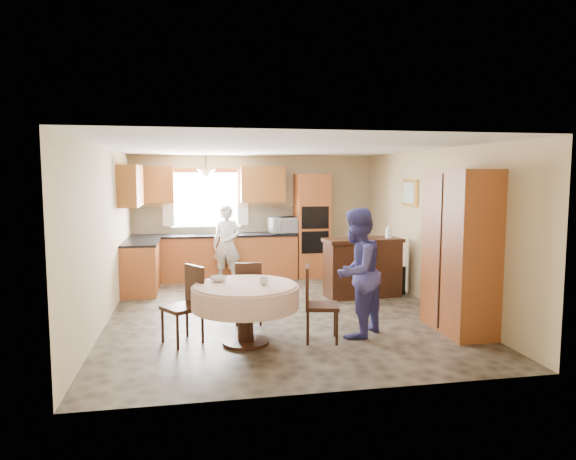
{
  "coord_description": "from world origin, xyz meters",
  "views": [
    {
      "loc": [
        -1.27,
        -7.6,
        2.08
      ],
      "look_at": [
        0.21,
        0.3,
        1.23
      ],
      "focal_mm": 32.0,
      "sensor_mm": 36.0,
      "label": 1
    }
  ],
  "objects_px": {
    "person_dining": "(356,272)",
    "dining_table": "(245,297)",
    "chair_back": "(249,290)",
    "chair_right": "(316,300)",
    "sideboard": "(362,269)",
    "person_sink": "(227,244)",
    "cupboard": "(460,251)",
    "chair_left": "(187,300)",
    "oven_tower": "(312,226)"
  },
  "relations": [
    {
      "from": "oven_tower",
      "to": "chair_left",
      "type": "height_order",
      "value": "oven_tower"
    },
    {
      "from": "person_dining",
      "to": "dining_table",
      "type": "bearing_deg",
      "value": -42.09
    },
    {
      "from": "chair_back",
      "to": "chair_right",
      "type": "xyz_separation_m",
      "value": [
        0.75,
        -0.88,
        0.04
      ]
    },
    {
      "from": "chair_back",
      "to": "chair_right",
      "type": "relative_size",
      "value": 0.93
    },
    {
      "from": "cupboard",
      "to": "chair_left",
      "type": "distance_m",
      "value": 3.62
    },
    {
      "from": "person_dining",
      "to": "chair_back",
      "type": "bearing_deg",
      "value": -75.21
    },
    {
      "from": "sideboard",
      "to": "chair_back",
      "type": "xyz_separation_m",
      "value": [
        -2.11,
        -1.31,
        0.02
      ]
    },
    {
      "from": "person_sink",
      "to": "person_dining",
      "type": "xyz_separation_m",
      "value": [
        1.43,
        -3.64,
        0.07
      ]
    },
    {
      "from": "cupboard",
      "to": "dining_table",
      "type": "relative_size",
      "value": 1.63
    },
    {
      "from": "chair_left",
      "to": "person_sink",
      "type": "height_order",
      "value": "person_sink"
    },
    {
      "from": "cupboard",
      "to": "chair_back",
      "type": "xyz_separation_m",
      "value": [
        -2.74,
        0.83,
        -0.59
      ]
    },
    {
      "from": "sideboard",
      "to": "person_sink",
      "type": "xyz_separation_m",
      "value": [
        -2.22,
        1.55,
        0.29
      ]
    },
    {
      "from": "oven_tower",
      "to": "chair_left",
      "type": "bearing_deg",
      "value": -122.86
    },
    {
      "from": "cupboard",
      "to": "person_dining",
      "type": "distance_m",
      "value": 1.44
    },
    {
      "from": "chair_back",
      "to": "person_sink",
      "type": "height_order",
      "value": "person_sink"
    },
    {
      "from": "oven_tower",
      "to": "chair_back",
      "type": "relative_size",
      "value": 2.38
    },
    {
      "from": "chair_left",
      "to": "cupboard",
      "type": "bearing_deg",
      "value": 54.04
    },
    {
      "from": "oven_tower",
      "to": "cupboard",
      "type": "bearing_deg",
      "value": -75.31
    },
    {
      "from": "cupboard",
      "to": "dining_table",
      "type": "bearing_deg",
      "value": -179.71
    },
    {
      "from": "cupboard",
      "to": "dining_table",
      "type": "distance_m",
      "value": 2.91
    },
    {
      "from": "cupboard",
      "to": "chair_right",
      "type": "distance_m",
      "value": 2.06
    },
    {
      "from": "chair_left",
      "to": "dining_table",
      "type": "bearing_deg",
      "value": 39.96
    },
    {
      "from": "cupboard",
      "to": "chair_right",
      "type": "bearing_deg",
      "value": -178.38
    },
    {
      "from": "cupboard",
      "to": "person_dining",
      "type": "bearing_deg",
      "value": 177.92
    },
    {
      "from": "oven_tower",
      "to": "person_dining",
      "type": "xyz_separation_m",
      "value": [
        -0.35,
        -4.03,
        -0.22
      ]
    },
    {
      "from": "cupboard",
      "to": "chair_left",
      "type": "relative_size",
      "value": 2.25
    },
    {
      "from": "sideboard",
      "to": "chair_right",
      "type": "distance_m",
      "value": 2.58
    },
    {
      "from": "chair_back",
      "to": "person_dining",
      "type": "bearing_deg",
      "value": 157.29
    },
    {
      "from": "chair_back",
      "to": "person_dining",
      "type": "distance_m",
      "value": 1.57
    },
    {
      "from": "chair_left",
      "to": "chair_right",
      "type": "xyz_separation_m",
      "value": [
        1.59,
        -0.26,
        0.0
      ]
    },
    {
      "from": "chair_left",
      "to": "oven_tower",
      "type": "bearing_deg",
      "value": 114.49
    },
    {
      "from": "sideboard",
      "to": "chair_right",
      "type": "height_order",
      "value": "chair_right"
    },
    {
      "from": "chair_right",
      "to": "person_sink",
      "type": "height_order",
      "value": "person_sink"
    },
    {
      "from": "chair_right",
      "to": "person_dining",
      "type": "xyz_separation_m",
      "value": [
        0.57,
        0.11,
        0.31
      ]
    },
    {
      "from": "sideboard",
      "to": "chair_back",
      "type": "bearing_deg",
      "value": -152.62
    },
    {
      "from": "chair_left",
      "to": "person_sink",
      "type": "bearing_deg",
      "value": 135.58
    },
    {
      "from": "chair_right",
      "to": "person_sink",
      "type": "relative_size",
      "value": 0.63
    },
    {
      "from": "oven_tower",
      "to": "person_dining",
      "type": "distance_m",
      "value": 4.05
    },
    {
      "from": "cupboard",
      "to": "chair_back",
      "type": "distance_m",
      "value": 2.92
    },
    {
      "from": "dining_table",
      "to": "chair_back",
      "type": "distance_m",
      "value": 0.86
    },
    {
      "from": "oven_tower",
      "to": "chair_back",
      "type": "height_order",
      "value": "oven_tower"
    },
    {
      "from": "cupboard",
      "to": "chair_left",
      "type": "height_order",
      "value": "cupboard"
    },
    {
      "from": "sideboard",
      "to": "chair_right",
      "type": "xyz_separation_m",
      "value": [
        -1.36,
        -2.2,
        0.06
      ]
    },
    {
      "from": "chair_right",
      "to": "person_sink",
      "type": "distance_m",
      "value": 3.85
    },
    {
      "from": "chair_back",
      "to": "person_sink",
      "type": "relative_size",
      "value": 0.59
    },
    {
      "from": "oven_tower",
      "to": "chair_right",
      "type": "bearing_deg",
      "value": -102.47
    },
    {
      "from": "sideboard",
      "to": "chair_back",
      "type": "relative_size",
      "value": 1.49
    },
    {
      "from": "cupboard",
      "to": "sideboard",
      "type": "bearing_deg",
      "value": 106.24
    },
    {
      "from": "sideboard",
      "to": "cupboard",
      "type": "xyz_separation_m",
      "value": [
        0.62,
        -2.14,
        0.61
      ]
    },
    {
      "from": "cupboard",
      "to": "dining_table",
      "type": "xyz_separation_m",
      "value": [
        -2.87,
        -0.01,
        -0.49
      ]
    }
  ]
}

